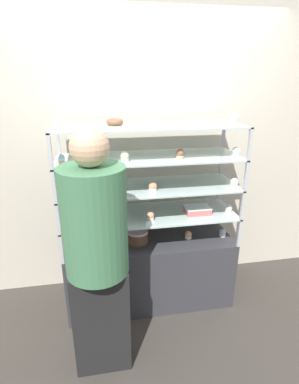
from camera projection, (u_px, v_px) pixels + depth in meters
ground_plane at (150, 298)px, 2.83m from camera, size 20.00×20.00×0.00m
back_wall at (142, 154)px, 2.74m from camera, size 8.00×0.05×2.60m
display_base at (150, 270)px, 2.72m from camera, size 1.45×0.50×0.63m
display_riser_lower at (150, 215)px, 2.53m from camera, size 1.45×0.50×0.25m
display_riser_middle at (150, 188)px, 2.44m from camera, size 1.45×0.50×0.25m
display_riser_upper at (150, 158)px, 2.36m from camera, size 1.45×0.50×0.25m
display_riser_top at (149, 127)px, 2.27m from camera, size 1.45×0.50×0.25m
layer_cake_centerpiece at (138, 236)px, 2.56m from camera, size 0.18×0.18×0.11m
sheet_cake_frosted at (197, 210)px, 2.53m from camera, size 0.21×0.15×0.06m
cupcake_0 at (72, 247)px, 2.43m from camera, size 0.06×0.06×0.07m
cupcake_1 at (111, 243)px, 2.50m from camera, size 0.06×0.06×0.07m
cupcake_2 at (188, 235)px, 2.62m from camera, size 0.06×0.06×0.07m
cupcake_3 at (222, 233)px, 2.66m from camera, size 0.06×0.06×0.07m
price_tag_0 at (102, 256)px, 2.32m from camera, size 0.04×0.00×0.04m
cupcake_4 at (69, 219)px, 2.36m from camera, size 0.06×0.06×0.08m
cupcake_5 at (110, 219)px, 2.35m from camera, size 0.06×0.06×0.08m
cupcake_6 at (151, 216)px, 2.40m from camera, size 0.06×0.06×0.08m
cupcake_7 at (229, 209)px, 2.54m from camera, size 0.06×0.06×0.08m
price_tag_1 at (148, 224)px, 2.30m from camera, size 0.04×0.00×0.04m
cupcake_8 at (63, 190)px, 2.25m from camera, size 0.07×0.07×0.08m
cupcake_9 at (153, 187)px, 2.33m from camera, size 0.07×0.07×0.08m
cupcake_10 at (234, 183)px, 2.41m from camera, size 0.07×0.07×0.08m
price_tag_2 at (154, 194)px, 2.22m from camera, size 0.04×0.00×0.04m
cupcake_11 at (60, 159)px, 2.13m from camera, size 0.07×0.07×0.08m
cupcake_12 at (125, 157)px, 2.21m from camera, size 0.07×0.07×0.08m
cupcake_13 at (180, 154)px, 2.29m from camera, size 0.07×0.07×0.08m
cupcake_14 at (236, 152)px, 2.35m from camera, size 0.07×0.07×0.08m
price_tag_3 at (90, 164)px, 2.06m from camera, size 0.04×0.00×0.04m
cupcake_15 at (58, 123)px, 2.09m from camera, size 0.07×0.07×0.08m
cupcake_16 at (154, 122)px, 2.15m from camera, size 0.07×0.07×0.08m
cupcake_17 at (234, 119)px, 2.32m from camera, size 0.07×0.07×0.08m
price_tag_4 at (144, 127)px, 2.03m from camera, size 0.04×0.00×0.04m
donut_glazed at (115, 122)px, 2.27m from camera, size 0.13×0.13×0.04m
customer_figure at (97, 254)px, 1.88m from camera, size 0.40×0.40×1.70m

